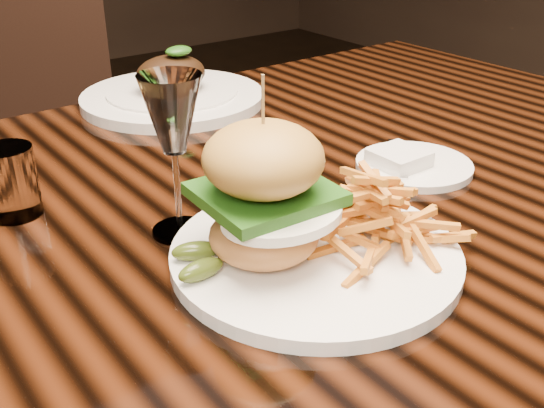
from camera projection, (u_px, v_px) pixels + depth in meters
dining_table at (221, 250)px, 0.81m from camera, size 1.60×0.90×0.75m
burger_plate at (313, 216)px, 0.62m from camera, size 0.29×0.29×0.20m
side_saucer at (414, 165)px, 0.85m from camera, size 0.16×0.16×0.02m
ramekin at (399, 161)px, 0.84m from camera, size 0.07×0.07×0.03m
wine_glass at (172, 120)px, 0.64m from camera, size 0.07×0.07×0.18m
water_tumbler at (10, 182)px, 0.72m from camera, size 0.06×0.06×0.08m
far_dish at (172, 92)px, 1.10m from camera, size 0.31×0.31×0.10m
chair_far at (21, 143)px, 1.51m from camera, size 0.60×0.60×0.95m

